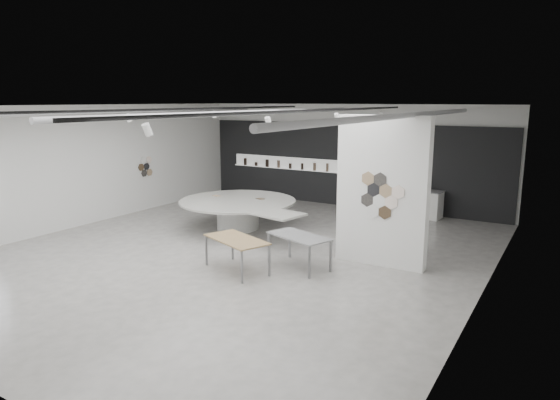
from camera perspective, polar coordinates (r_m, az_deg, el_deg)
The scene contains 7 objects.
room at distance 12.87m, azimuth -5.17°, elevation 2.96°, with size 12.02×14.02×3.82m.
back_wall_display at distance 18.93m, azimuth 7.37°, elevation 3.98°, with size 11.80×0.27×3.10m.
partition_column at distance 12.13m, azimuth 11.60°, elevation 0.94°, with size 2.20×0.38×3.60m.
display_island at distance 15.46m, azimuth -4.71°, elevation -1.18°, with size 4.86×4.24×0.92m.
sample_table_wood at distance 11.69m, azimuth -4.99°, elevation -4.71°, with size 1.84×1.37×0.77m.
sample_table_stone at distance 11.88m, azimuth 2.18°, elevation -4.39°, with size 1.70×1.22×0.79m.
kitchen_counter at distance 17.75m, azimuth 15.42°, elevation -0.33°, with size 1.73×0.83×1.31m.
Camera 1 is at (7.42, -10.28, 3.94)m, focal length 32.00 mm.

